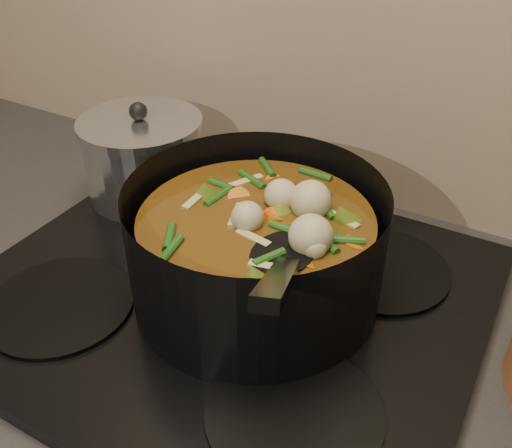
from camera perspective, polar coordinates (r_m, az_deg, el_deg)
The scene contains 3 objects.
stovetop at distance 0.74m, azimuth -2.92°, elevation -6.90°, with size 0.62×0.54×0.03m.
stockpot at distance 0.68m, azimuth 0.02°, elevation -2.51°, with size 0.35×0.40×0.22m.
saucepan at distance 0.91m, azimuth -11.14°, elevation 6.57°, with size 0.19×0.19×0.15m.
Camera 1 is at (0.30, 1.47, 1.41)m, focal length 40.00 mm.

